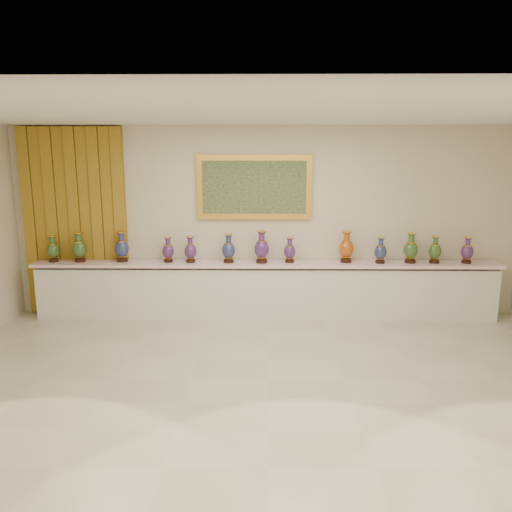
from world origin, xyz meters
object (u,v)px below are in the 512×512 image
Objects in this scene: vase_1 at (79,249)px; vase_2 at (122,248)px; counter at (266,290)px; vase_0 at (53,250)px.

vase_2 is at bearing 1.75° from vase_1.
vase_0 reaches higher than counter.
vase_0 is at bearing -178.47° from vase_2.
vase_0 is at bearing -178.82° from vase_1.
vase_2 is at bearing 1.53° from vase_0.
vase_2 reaches higher than vase_0.
vase_2 is at bearing 179.79° from counter.
vase_0 is 0.89× the size of vase_1.
vase_0 is 0.42m from vase_1.
counter is 3.41m from vase_0.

